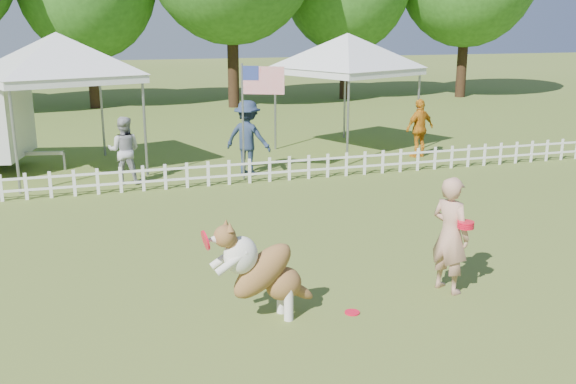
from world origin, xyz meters
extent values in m
plane|color=#3E5D1D|center=(0.00, 0.00, 0.00)|extent=(120.00, 120.00, 0.00)
imported|color=tan|center=(1.44, -0.01, 0.84)|extent=(0.59, 0.72, 1.69)
cylinder|color=red|center=(-0.16, -0.31, 0.01)|extent=(0.27, 0.27, 0.02)
imported|color=#A5A4AA|center=(-2.59, 7.87, 0.81)|extent=(0.91, 0.79, 1.61)
imported|color=#23304B|center=(0.47, 8.03, 0.93)|extent=(1.37, 1.30, 1.86)
imported|color=#C67617|center=(5.64, 8.59, 0.83)|extent=(1.04, 0.64, 1.66)
camera|label=1|loc=(-3.31, -7.55, 3.77)|focal=40.00mm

